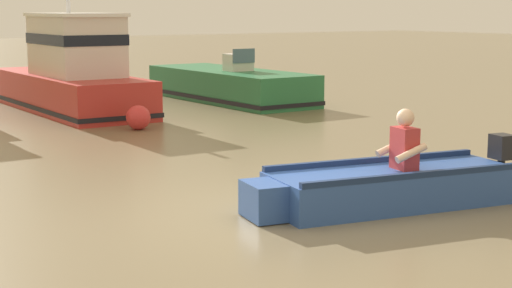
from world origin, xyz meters
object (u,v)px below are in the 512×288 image
object	(u,v)px
moored_boat_green	(230,86)
moored_boat_red	(72,76)
rowboat_with_person	(388,186)
mooring_buoy	(138,117)

from	to	relation	value
moored_boat_green	moored_boat_red	bearing A→B (deg)	177.07
moored_boat_red	moored_boat_green	bearing A→B (deg)	-2.93
rowboat_with_person	moored_boat_red	distance (m)	11.05
rowboat_with_person	mooring_buoy	bearing A→B (deg)	88.01
moored_boat_green	mooring_buoy	bearing A→B (deg)	-142.03
rowboat_with_person	moored_boat_green	size ratio (longest dim) A/B	0.66
moored_boat_green	rowboat_with_person	bearing A→B (deg)	-112.77
rowboat_with_person	mooring_buoy	size ratio (longest dim) A/B	7.54
moored_boat_red	mooring_buoy	bearing A→B (deg)	-90.36
moored_boat_red	moored_boat_green	xyz separation A→B (m)	(4.25, -0.22, -0.45)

